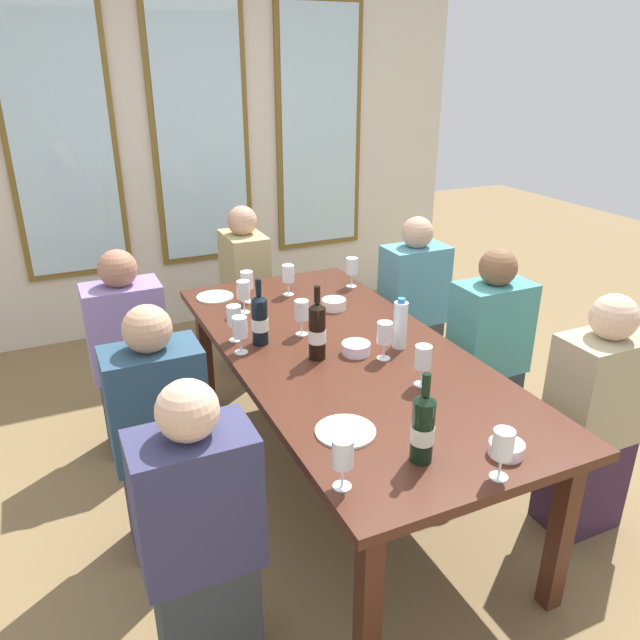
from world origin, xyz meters
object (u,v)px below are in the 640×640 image
seated_person_2 (130,358)px  wine_bottle_2 (423,428)px  seated_person_6 (246,293)px  wine_glass_8 (288,275)px  wine_glass_9 (385,335)px  wine_glass_10 (352,267)px  tasting_bowl_2 (334,304)px  wine_glass_1 (423,358)px  white_plate_0 (345,431)px  wine_bottle_1 (317,331)px  water_bottle (400,324)px  white_plate_1 (215,297)px  wine_glass_3 (302,311)px  wine_glass_5 (240,328)px  seated_person_4 (160,438)px  wine_glass_0 (343,455)px  wine_glass_6 (247,282)px  wine_glass_7 (243,292)px  seated_person_0 (200,541)px  wine_bottle_0 (260,319)px  tasting_bowl_1 (356,348)px  seated_person_1 (593,422)px  wine_glass_4 (503,446)px  seated_person_5 (488,356)px  tasting_bowl_0 (506,449)px

seated_person_2 → wine_bottle_2: bearing=-66.2°
seated_person_6 → wine_glass_8: bearing=-86.6°
wine_glass_9 → wine_glass_10: bearing=71.3°
wine_glass_8 → tasting_bowl_2: bearing=-64.9°
wine_bottle_2 → wine_glass_1: bearing=56.5°
white_plate_0 → wine_bottle_1: 0.61m
wine_glass_1 → wine_glass_8: bearing=95.0°
water_bottle → wine_glass_1: size_ratio=1.38×
white_plate_1 → seated_person_2: size_ratio=0.18×
wine_glass_3 → wine_glass_5: size_ratio=1.00×
tasting_bowl_2 → seated_person_4: seated_person_4 is taller
wine_bottle_2 → wine_glass_1: wine_bottle_2 is taller
wine_glass_0 → seated_person_2: size_ratio=0.16×
wine_glass_6 → wine_glass_7: 0.15m
water_bottle → seated_person_0: seated_person_0 is taller
tasting_bowl_2 → wine_glass_7: 0.48m
wine_glass_6 → seated_person_0: bearing=-114.4°
wine_bottle_0 → seated_person_4: (-0.54, -0.26, -0.33)m
white_plate_1 → seated_person_4: (-0.51, -0.92, -0.22)m
wine_bottle_2 → seated_person_4: size_ratio=0.29×
wine_bottle_1 → seated_person_2: size_ratio=0.30×
seated_person_2 → seated_person_4: same height
white_plate_1 → tasting_bowl_2: (0.53, -0.42, 0.02)m
wine_glass_0 → wine_glass_8: size_ratio=1.00×
tasting_bowl_1 → seated_person_1: (0.82, -0.63, -0.24)m
wine_glass_8 → seated_person_2: (-0.89, 0.00, -0.33)m
wine_glass_7 → seated_person_6: (0.27, 0.82, -0.33)m
wine_glass_6 → seated_person_4: size_ratio=0.16×
water_bottle → wine_glass_8: size_ratio=1.38×
white_plate_0 → tasting_bowl_2: 1.17m
seated_person_0 → seated_person_1: size_ratio=1.00×
wine_glass_4 → wine_bottle_1: bearing=99.8°
white_plate_0 → wine_glass_4: wine_glass_4 is taller
wine_glass_6 → wine_glass_4: bearing=-82.5°
wine_glass_1 → seated_person_6: (-0.14, 1.86, -0.34)m
wine_glass_3 → white_plate_0: bearing=-102.8°
wine_glass_7 → seated_person_5: bearing=-28.3°
tasting_bowl_1 → seated_person_5: (0.82, 0.07, -0.24)m
tasting_bowl_2 → seated_person_1: bearing=-59.7°
wine_glass_5 → seated_person_2: seated_person_2 is taller
wine_bottle_2 → tasting_bowl_0: bearing=-18.7°
wine_glass_3 → seated_person_1: seated_person_1 is taller
seated_person_2 → seated_person_6: (0.85, 0.67, 0.00)m
seated_person_6 → seated_person_1: bearing=-68.1°
wine_bottle_0 → seated_person_0: 1.10m
wine_glass_10 → seated_person_1: bearing=-73.1°
wine_bottle_1 → water_bottle: bearing=-8.1°
wine_glass_7 → seated_person_2: bearing=165.3°
wine_glass_6 → wine_glass_10: 0.63m
wine_glass_0 → tasting_bowl_0: bearing=-7.5°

